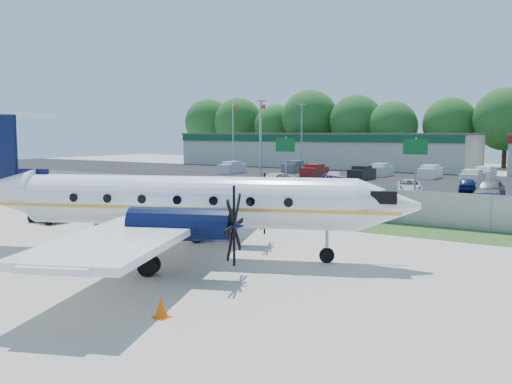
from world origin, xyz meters
The scene contains 27 objects.
ground centered at (0.00, 0.00, 0.00)m, with size 170.00×170.00×0.00m, color beige.
grass_verge centered at (0.00, 12.00, 0.01)m, with size 170.00×4.00×0.02m, color #2D561E.
access_road centered at (0.00, 19.00, 0.01)m, with size 170.00×8.00×0.02m, color black.
parking_lot centered at (0.00, 40.00, 0.01)m, with size 170.00×32.00×0.02m, color black.
perimeter_fence centered at (0.00, 14.00, 1.00)m, with size 120.00×0.06×1.99m.
building_west centered at (-24.00, 61.98, 2.63)m, with size 46.40×12.40×5.24m.
sign_left centered at (-8.00, 22.91, 3.61)m, with size 1.80×0.26×5.00m.
sign_mid centered at (3.00, 22.91, 3.61)m, with size 1.80×0.26×5.00m.
flagpole_west centered at (-35.92, 55.00, 5.64)m, with size 1.06×0.12×10.00m.
flagpole_east centered at (-30.92, 55.00, 5.64)m, with size 1.06×0.12×10.00m.
light_pole_nw centered at (-20.00, 38.00, 5.23)m, with size 0.90×0.35×9.09m.
light_pole_sw centered at (-20.00, 48.00, 5.23)m, with size 0.90×0.35×9.09m.
tree_line centered at (0.00, 74.00, 0.00)m, with size 112.00×6.00×14.00m, color #1A5017, non-canonical shape.
aircraft centered at (-0.08, 0.02, 2.44)m, with size 20.42×19.84×6.32m.
pushback_tug centered at (-12.74, 3.09, 0.58)m, with size 2.29×1.66×1.22m.
baggage_cart_near centered at (-6.24, 1.84, 0.48)m, with size 2.28×1.86×1.03m.
cone_nose centered at (4.81, -6.52, 0.29)m, with size 0.43×0.43×0.61m.
cone_starboard_wing centered at (-3.23, 3.56, 0.22)m, with size 0.32×0.32×0.46m.
road_car_west centered at (-18.87, 16.86, 0.00)m, with size 2.41×5.23×1.45m, color navy.
road_car_mid centered at (8.25, 19.66, 0.00)m, with size 2.50×5.42×1.51m, color navy.
parked_car_a centered at (-12.29, 28.39, 0.00)m, with size 1.85×4.60×1.57m, color beige.
parked_car_b centered at (-7.53, 29.54, 0.00)m, with size 2.23×4.85×1.35m, color navy.
parked_car_c centered at (0.39, 29.89, 0.00)m, with size 2.16×4.68×1.30m, color silver.
parked_car_d centered at (7.13, 28.85, 0.00)m, with size 2.00×4.96×1.69m, color #595B5E.
parked_car_f centered at (-9.39, 35.62, 0.00)m, with size 1.83×4.51×1.31m, color silver.
parked_car_g centered at (4.13, 34.86, 0.00)m, with size 1.52×3.77×1.29m, color navy.
far_parking_rows centered at (0.00, 45.00, 0.00)m, with size 56.00×10.00×1.60m, color gray, non-canonical shape.
Camera 1 is at (15.88, -18.56, 5.37)m, focal length 40.00 mm.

